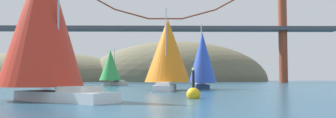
% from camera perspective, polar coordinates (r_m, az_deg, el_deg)
% --- Properties ---
extents(ground_plane, '(360.00, 360.00, 0.00)m').
position_cam_1_polar(ground_plane, '(19.87, 1.20, -7.72)').
color(ground_plane, navy).
extents(headland_left, '(84.64, 44.00, 26.17)m').
position_cam_1_polar(headland_left, '(164.06, -20.15, -3.46)').
color(headland_left, '#6B664C').
rests_on(headland_left, ground_plane).
extents(headland_center, '(81.11, 44.00, 35.50)m').
position_cam_1_polar(headland_center, '(154.91, 1.33, -3.68)').
color(headland_center, '#6B664C').
rests_on(headland_center, ground_plane).
extents(suspension_bridge, '(113.99, 6.00, 39.73)m').
position_cam_1_polar(suspension_bridge, '(116.08, -0.43, 5.43)').
color(suspension_bridge, brown).
rests_on(suspension_bridge, ground_plane).
extents(sailboat_blue_spinnaker, '(3.93, 7.25, 9.50)m').
position_cam_1_polar(sailboat_blue_spinnaker, '(50.08, 5.62, -0.08)').
color(sailboat_blue_spinnaker, navy).
rests_on(sailboat_blue_spinnaker, ground_plane).
extents(sailboat_orange_sail, '(6.78, 10.08, 10.56)m').
position_cam_1_polar(sailboat_orange_sail, '(45.93, -0.08, 1.21)').
color(sailboat_orange_sail, white).
rests_on(sailboat_orange_sail, ground_plane).
extents(sailboat_green_sail, '(6.22, 7.50, 7.61)m').
position_cam_1_polar(sailboat_green_sail, '(71.18, -9.32, -1.21)').
color(sailboat_green_sail, '#B7B2A8').
rests_on(sailboat_green_sail, ground_plane).
extents(sailboat_scarlet_sail, '(10.17, 8.80, 11.50)m').
position_cam_1_polar(sailboat_scarlet_sail, '(26.95, -19.64, 6.11)').
color(sailboat_scarlet_sail, white).
rests_on(sailboat_scarlet_sail, ground_plane).
extents(channel_buoy, '(1.10, 1.10, 2.64)m').
position_cam_1_polar(channel_buoy, '(27.40, 4.16, -5.67)').
color(channel_buoy, gold).
rests_on(channel_buoy, ground_plane).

